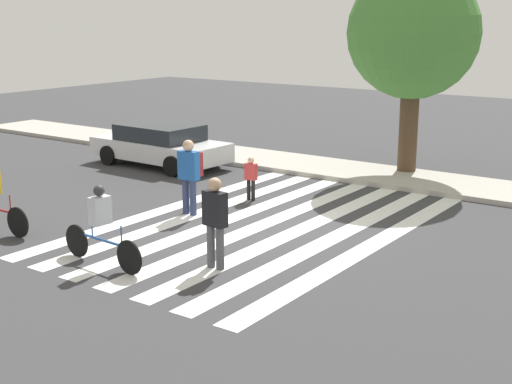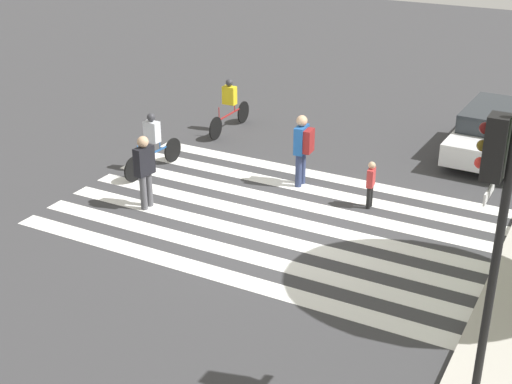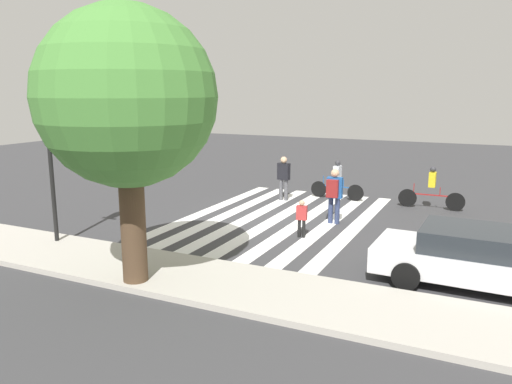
# 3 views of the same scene
# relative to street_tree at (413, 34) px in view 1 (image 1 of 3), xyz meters

# --- Properties ---
(ground_plane) EXTENTS (60.00, 60.00, 0.00)m
(ground_plane) POSITION_rel_street_tree_xyz_m (-0.53, -7.08, -4.25)
(ground_plane) COLOR #38383A
(sidewalk_curb) EXTENTS (36.00, 2.50, 0.14)m
(sidewalk_curb) POSITION_rel_street_tree_xyz_m (-0.53, -0.83, -4.18)
(sidewalk_curb) COLOR #ADA89E
(sidewalk_curb) RESTS_ON ground_plane
(crosswalk_stripes) EXTENTS (6.08, 10.00, 0.01)m
(crosswalk_stripes) POSITION_rel_street_tree_xyz_m (-0.53, -7.08, -4.25)
(crosswalk_stripes) COLOR white
(crosswalk_stripes) RESTS_ON ground_plane
(street_tree) EXTENTS (3.92, 3.92, 6.25)m
(street_tree) POSITION_rel_street_tree_xyz_m (0.00, 0.00, 0.00)
(street_tree) COLOR #4C3826
(street_tree) RESTS_ON ground_plane
(pedestrian_adult_blue_shirt) EXTENTS (0.53, 0.45, 1.87)m
(pedestrian_adult_blue_shirt) POSITION_rel_street_tree_xyz_m (-2.51, -7.27, -3.16)
(pedestrian_adult_blue_shirt) COLOR navy
(pedestrian_adult_blue_shirt) RESTS_ON ground_plane
(pedestrian_child_with_backpack) EXTENTS (0.34, 0.18, 1.17)m
(pedestrian_child_with_backpack) POSITION_rel_street_tree_xyz_m (-2.10, -5.30, -3.59)
(pedestrian_child_with_backpack) COLOR black
(pedestrian_child_with_backpack) RESTS_ON ground_plane
(pedestrian_adult_yellow_jacket) EXTENTS (0.53, 0.30, 1.81)m
(pedestrian_adult_yellow_jacket) POSITION_rel_street_tree_xyz_m (0.41, -9.97, -3.23)
(pedestrian_adult_yellow_jacket) COLOR #4C4C51
(pedestrian_adult_yellow_jacket) RESTS_ON ground_plane
(cyclist_mid_street) EXTENTS (2.28, 0.42, 1.63)m
(cyclist_mid_street) POSITION_rel_street_tree_xyz_m (-1.50, -11.13, -3.38)
(cyclist_mid_street) COLOR black
(cyclist_mid_street) RESTS_ON ground_plane
(car_parked_silver_sedan) EXTENTS (4.72, 2.22, 1.36)m
(car_parked_silver_sedan) POSITION_rel_street_tree_xyz_m (-7.13, -3.35, -3.55)
(car_parked_silver_sedan) COLOR silver
(car_parked_silver_sedan) RESTS_ON ground_plane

